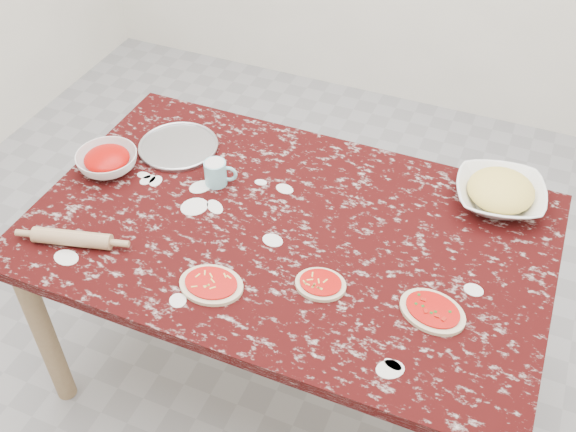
{
  "coord_description": "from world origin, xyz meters",
  "views": [
    {
      "loc": [
        0.58,
        -1.39,
        2.2
      ],
      "look_at": [
        0.0,
        0.0,
        0.8
      ],
      "focal_mm": 42.07,
      "sensor_mm": 36.0,
      "label": 1
    }
  ],
  "objects_px": {
    "pizza_tray": "(178,147)",
    "flour_mug": "(217,173)",
    "sauce_bowl": "(108,162)",
    "cheese_bowl": "(499,195)",
    "rolling_pin": "(72,238)",
    "worktable": "(288,246)"
  },
  "relations": [
    {
      "from": "worktable",
      "to": "sauce_bowl",
      "type": "height_order",
      "value": "sauce_bowl"
    },
    {
      "from": "pizza_tray",
      "to": "flour_mug",
      "type": "xyz_separation_m",
      "value": [
        0.22,
        -0.12,
        0.04
      ]
    },
    {
      "from": "sauce_bowl",
      "to": "cheese_bowl",
      "type": "relative_size",
      "value": 0.73
    },
    {
      "from": "pizza_tray",
      "to": "flour_mug",
      "type": "distance_m",
      "value": 0.25
    },
    {
      "from": "worktable",
      "to": "cheese_bowl",
      "type": "relative_size",
      "value": 5.67
    },
    {
      "from": "cheese_bowl",
      "to": "flour_mug",
      "type": "bearing_deg",
      "value": -163.59
    },
    {
      "from": "cheese_bowl",
      "to": "flour_mug",
      "type": "height_order",
      "value": "flour_mug"
    },
    {
      "from": "cheese_bowl",
      "to": "rolling_pin",
      "type": "bearing_deg",
      "value": -149.31
    },
    {
      "from": "pizza_tray",
      "to": "cheese_bowl",
      "type": "distance_m",
      "value": 1.11
    },
    {
      "from": "pizza_tray",
      "to": "sauce_bowl",
      "type": "xyz_separation_m",
      "value": [
        -0.16,
        -0.2,
        0.03
      ]
    },
    {
      "from": "pizza_tray",
      "to": "sauce_bowl",
      "type": "height_order",
      "value": "sauce_bowl"
    },
    {
      "from": "cheese_bowl",
      "to": "rolling_pin",
      "type": "relative_size",
      "value": 1.16
    },
    {
      "from": "flour_mug",
      "to": "cheese_bowl",
      "type": "bearing_deg",
      "value": 16.41
    },
    {
      "from": "sauce_bowl",
      "to": "cheese_bowl",
      "type": "bearing_deg",
      "value": 14.98
    },
    {
      "from": "flour_mug",
      "to": "worktable",
      "type": "bearing_deg",
      "value": -19.73
    },
    {
      "from": "worktable",
      "to": "cheese_bowl",
      "type": "bearing_deg",
      "value": 32.36
    },
    {
      "from": "worktable",
      "to": "rolling_pin",
      "type": "distance_m",
      "value": 0.66
    },
    {
      "from": "sauce_bowl",
      "to": "worktable",
      "type": "bearing_deg",
      "value": -2.63
    },
    {
      "from": "worktable",
      "to": "rolling_pin",
      "type": "relative_size",
      "value": 6.59
    },
    {
      "from": "pizza_tray",
      "to": "cheese_bowl",
      "type": "relative_size",
      "value": 0.98
    },
    {
      "from": "pizza_tray",
      "to": "rolling_pin",
      "type": "relative_size",
      "value": 1.13
    },
    {
      "from": "cheese_bowl",
      "to": "rolling_pin",
      "type": "distance_m",
      "value": 1.34
    }
  ]
}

